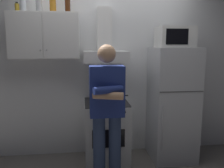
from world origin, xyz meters
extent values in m
cube|color=white|center=(0.00, 0.60, 1.35)|extent=(4.80, 0.10, 2.70)
cube|color=silver|center=(-0.85, 0.38, 1.75)|extent=(0.90, 0.34, 0.60)
cube|color=silver|center=(-1.07, 0.20, 1.75)|extent=(0.43, 0.01, 0.58)
cube|color=silver|center=(-0.62, 0.20, 1.75)|extent=(0.43, 0.01, 0.58)
sphere|color=#B2B2B7|center=(-0.89, 0.19, 1.57)|extent=(0.02, 0.02, 0.02)
sphere|color=#B2B2B7|center=(-0.81, 0.19, 1.57)|extent=(0.02, 0.02, 0.02)
cube|color=silver|center=(-0.05, 0.25, 0.42)|extent=(0.60, 0.60, 0.85)
cube|color=black|center=(-0.05, 0.25, 0.86)|extent=(0.59, 0.59, 0.01)
cube|color=black|center=(-0.05, -0.05, 0.45)|extent=(0.42, 0.01, 0.24)
cylinder|color=black|center=(-0.18, 0.13, 0.87)|extent=(0.16, 0.16, 0.01)
cylinder|color=black|center=(0.08, 0.13, 0.87)|extent=(0.16, 0.16, 0.01)
cylinder|color=black|center=(-0.18, 0.37, 0.87)|extent=(0.16, 0.16, 0.01)
cylinder|color=black|center=(0.08, 0.37, 0.87)|extent=(0.16, 0.16, 0.01)
cylinder|color=black|center=(-0.25, -0.06, 0.80)|extent=(0.04, 0.02, 0.04)
cylinder|color=black|center=(-0.12, -0.06, 0.80)|extent=(0.04, 0.02, 0.04)
cylinder|color=black|center=(0.02, -0.06, 0.80)|extent=(0.04, 0.02, 0.04)
cylinder|color=black|center=(0.15, -0.06, 0.80)|extent=(0.04, 0.02, 0.04)
cube|color=white|center=(-0.05, 0.33, 1.47)|extent=(0.60, 0.44, 0.15)
cube|color=white|center=(-0.05, 0.47, 1.85)|extent=(0.20, 0.16, 0.60)
cube|color=silver|center=(0.90, 0.25, 0.80)|extent=(0.60, 0.60, 1.60)
cube|color=#4C4C4C|center=(0.90, -0.05, 1.04)|extent=(0.59, 0.01, 0.01)
cylinder|color=silver|center=(0.65, -0.06, 0.56)|extent=(0.02, 0.02, 0.60)
cube|color=silver|center=(0.90, 0.27, 1.74)|extent=(0.48, 0.36, 0.28)
cube|color=black|center=(0.86, 0.09, 1.74)|extent=(0.30, 0.01, 0.20)
cylinder|color=navy|center=(-0.19, -0.35, 0.42)|extent=(0.14, 0.14, 0.85)
cylinder|color=navy|center=(-0.01, -0.35, 0.42)|extent=(0.14, 0.14, 0.85)
cube|color=navy|center=(-0.10, -0.35, 1.13)|extent=(0.38, 0.20, 0.56)
cylinder|color=navy|center=(-0.10, -0.49, 1.17)|extent=(0.33, 0.17, 0.08)
cylinder|color=tan|center=(-0.10, -0.49, 1.11)|extent=(0.33, 0.17, 0.08)
sphere|color=tan|center=(-0.10, -0.35, 1.54)|extent=(0.20, 0.20, 0.20)
cylinder|color=#B7BABF|center=(0.08, 0.13, 0.93)|extent=(0.20, 0.20, 0.11)
cylinder|color=black|center=(-0.05, 0.13, 0.97)|extent=(0.05, 0.01, 0.01)
cylinder|color=black|center=(0.21, 0.13, 0.97)|extent=(0.05, 0.01, 0.01)
cylinder|color=#B7721E|center=(-0.73, 0.37, 2.18)|extent=(0.08, 0.08, 0.27)
cylinder|color=#47230F|center=(-0.54, 0.40, 2.19)|extent=(0.07, 0.07, 0.28)
cylinder|color=gold|center=(-1.19, 0.40, 2.10)|extent=(0.06, 0.06, 0.11)
cylinder|color=black|center=(-1.19, 0.40, 2.17)|extent=(0.03, 0.03, 0.02)
cylinder|color=#B2B5BA|center=(-0.90, 0.36, 2.14)|extent=(0.08, 0.08, 0.18)
cylinder|color=silver|center=(-1.11, 0.39, 2.20)|extent=(0.08, 0.08, 0.30)
camera|label=1|loc=(-0.35, -2.86, 1.63)|focal=37.42mm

